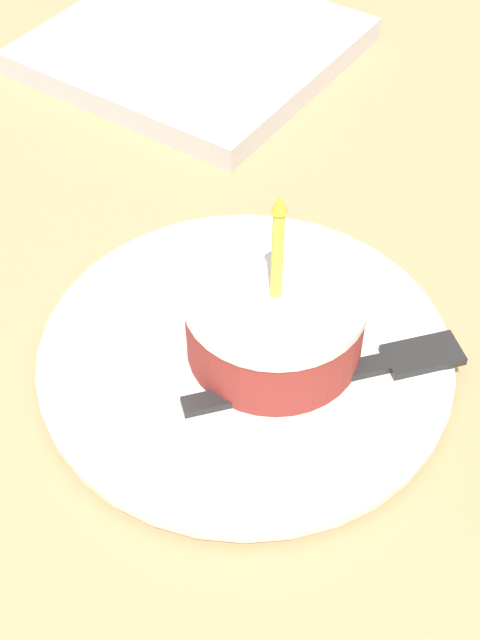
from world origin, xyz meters
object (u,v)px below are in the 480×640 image
object	(u,v)px
cake_slice	(275,321)
marble_board	(193,46)
plate	(240,353)
fork	(346,372)

from	to	relation	value
cake_slice	marble_board	world-z (taller)	cake_slice
plate	cake_slice	size ratio (longest dim) A/B	2.13
cake_slice	fork	distance (m)	0.05
plate	fork	size ratio (longest dim) A/B	1.77
marble_board	plate	bearing A→B (deg)	-49.11
cake_slice	marble_board	bearing A→B (deg)	134.06
plate	fork	xyz separation A→B (m)	(0.06, 0.02, 0.01)
cake_slice	marble_board	size ratio (longest dim) A/B	0.48
cake_slice	fork	size ratio (longest dim) A/B	0.83
fork	marble_board	xyz separation A→B (m)	(-0.29, 0.25, -0.01)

